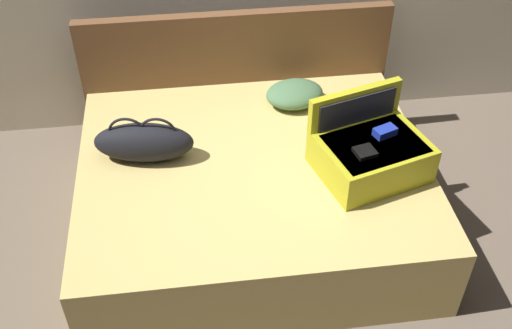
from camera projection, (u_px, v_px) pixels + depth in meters
ground_plane at (262, 271)px, 3.68m from camera, size 12.00×12.00×0.00m
bed at (253, 194)px, 3.81m from camera, size 2.05×1.71×0.51m
headboard at (237, 80)px, 4.31m from camera, size 2.09×0.08×1.02m
hard_case_large at (370, 152)px, 3.51m from camera, size 0.69×0.62×0.43m
duffel_bag at (144, 142)px, 3.60m from camera, size 0.61×0.29×0.30m
pillow_near_headboard at (295, 94)px, 4.06m from camera, size 0.43×0.37×0.14m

